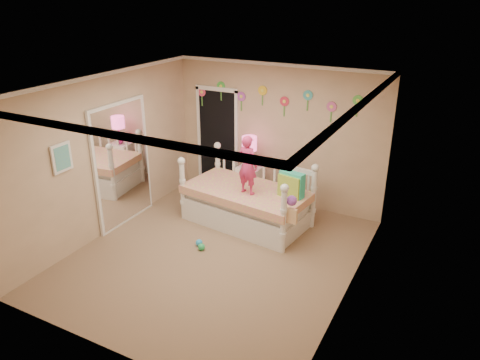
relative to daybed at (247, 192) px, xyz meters
The scene contains 18 objects.
floor 1.33m from the daybed, 86.13° to the right, with size 4.00×4.50×0.01m, color #7F684C.
ceiling 2.35m from the daybed, 86.13° to the right, with size 4.00×4.50×0.01m, color white.
back_wall 1.28m from the daybed, 85.60° to the left, with size 4.00×0.01×2.60m, color tan.
left_wall 2.38m from the daybed, 148.04° to the right, with size 0.01×4.50×2.60m, color tan.
right_wall 2.51m from the daybed, 29.91° to the right, with size 0.01×4.50×2.60m, color tan.
crown_molding 2.33m from the daybed, 86.13° to the right, with size 4.00×4.50×0.06m, color white, non-canonical shape.
daybed is the anchor object (origin of this frame).
pillow_turquoise 0.83m from the daybed, ahead, with size 0.42×0.15×0.42m, color #27C498.
pillow_lime 0.81m from the daybed, ahead, with size 0.39×0.14×0.37m, color #93B838.
child 0.59m from the daybed, 60.53° to the right, with size 0.36×0.24×0.99m, color #CB2E68.
nightstand 0.82m from the daybed, 113.64° to the left, with size 0.43×0.33×0.71m, color white.
table_lamp 0.95m from the daybed, 113.64° to the left, with size 0.27×0.27×0.60m.
closet_doorway 1.63m from the daybed, 138.40° to the left, with size 0.90×0.04×2.07m, color black.
flower_decals 1.72m from the daybed, 90.49° to the left, with size 3.40×0.02×0.50m, color #B2668C, non-canonical shape.
mirror_closet 2.14m from the daybed, 154.47° to the right, with size 0.07×1.30×2.10m, color white.
wall_picture 2.99m from the daybed, 132.01° to the right, with size 0.05×0.34×0.42m, color white.
hanging_bag 1.15m from the daybed, 28.36° to the right, with size 0.20×0.16×0.36m, color beige, non-canonical shape.
toy_scatter 0.98m from the daybed, 103.73° to the right, with size 0.80×1.30×0.11m, color #996666, non-canonical shape.
Camera 1 is at (3.09, -5.14, 3.76)m, focal length 34.30 mm.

